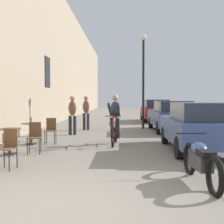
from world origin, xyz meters
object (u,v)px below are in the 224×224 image
parked_car_third (155,110)px  parked_motorcycle (201,161)px  cyclist_on_bicycle (115,121)px  street_lamp (143,69)px  cafe_chair_far_toward_wall (34,127)px  parked_car_second (171,115)px  pedestrian_near (72,113)px  parked_car_nearest (198,126)px  cafe_table_far (31,129)px  cafe_chair_mid_toward_street (35,135)px  cafe_chair_near_toward_wall (8,146)px  cafe_chair_far_toward_street (51,129)px  cafe_table_mid (10,135)px  pedestrian_mid (86,111)px

parked_car_third → parked_motorcycle: size_ratio=1.98×
cyclist_on_bicycle → street_lamp: 6.10m
cafe_chair_far_toward_wall → parked_car_second: 6.64m
pedestrian_near → parked_car_nearest: bearing=-41.5°
pedestrian_near → parked_motorcycle: bearing=-63.9°
cafe_table_far → parked_motorcycle: parked_motorcycle is taller
cafe_chair_mid_toward_street → cafe_table_far: 1.91m
parked_car_nearest → pedestrian_near: bearing=138.5°
cafe_chair_near_toward_wall → cyclist_on_bicycle: (2.30, 3.71, 0.29)m
cafe_chair_mid_toward_street → street_lamp: size_ratio=0.18×
cafe_chair_near_toward_wall → cafe_chair_far_toward_street: 3.75m
cafe_table_mid → parked_motorcycle: size_ratio=0.34×
pedestrian_mid → street_lamp: bearing=13.6°
cafe_chair_near_toward_wall → cafe_chair_far_toward_street: size_ratio=1.00×
pedestrian_near → street_lamp: (3.25, 2.87, 2.16)m
cafe_chair_far_toward_street → parked_motorcycle: size_ratio=0.41×
parked_motorcycle → cafe_chair_near_toward_wall: bearing=165.7°
cafe_table_mid → pedestrian_mid: bearing=78.3°
parked_car_nearest → cafe_chair_mid_toward_street: bearing=-173.2°
cafe_chair_near_toward_wall → pedestrian_near: size_ratio=0.53×
cafe_chair_mid_toward_street → parked_car_third: bearing=68.5°
cafe_chair_near_toward_wall → parked_car_third: bearing=71.0°
cafe_chair_far_toward_street → cafe_chair_mid_toward_street: bearing=-90.7°
cafe_table_far → street_lamp: size_ratio=0.15×
pedestrian_mid → parked_motorcycle: bearing=-71.0°
cafe_table_mid → pedestrian_near: (1.04, 4.53, 0.43)m
cafe_chair_mid_toward_street → cafe_chair_far_toward_street: 1.88m
pedestrian_near → pedestrian_mid: (0.34, 2.16, 0.01)m
pedestrian_near → parked_car_second: pedestrian_near is taller
cafe_table_far → cafe_chair_far_toward_wall: size_ratio=0.81×
street_lamp → pedestrian_near: bearing=-138.6°
pedestrian_mid → parked_motorcycle: size_ratio=0.79×
cyclist_on_bicycle → parked_motorcycle: bearing=-70.1°
parked_car_second → cafe_chair_far_toward_street: bearing=-139.1°
pedestrian_near → parked_car_second: bearing=19.6°
cafe_table_mid → cyclist_on_bicycle: 3.52m
pedestrian_near → parked_car_third: pedestrian_near is taller
cafe_chair_mid_toward_street → parked_car_nearest: 4.80m
cafe_chair_far_toward_street → parked_car_nearest: (4.74, -1.31, 0.24)m
cafe_chair_far_toward_wall → street_lamp: street_lamp is taller
cafe_chair_near_toward_wall → pedestrian_mid: pedestrian_mid is taller
cafe_chair_mid_toward_street → parked_car_third: size_ratio=0.21×
cafe_table_mid → cafe_chair_far_toward_wall: cafe_chair_far_toward_wall is taller
parked_car_nearest → parked_car_second: parked_car_second is taller
cafe_table_mid → pedestrian_mid: pedestrian_mid is taller
cafe_table_mid → cafe_chair_mid_toward_street: cafe_chair_mid_toward_street is taller
pedestrian_mid → cafe_table_mid: bearing=-101.7°
cafe_chair_far_toward_street → street_lamp: (3.58, 5.45, 2.59)m
cafe_chair_far_toward_wall → parked_car_nearest: (5.49, -1.88, 0.24)m
parked_car_second → parked_motorcycle: (-0.88, -8.96, -0.35)m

